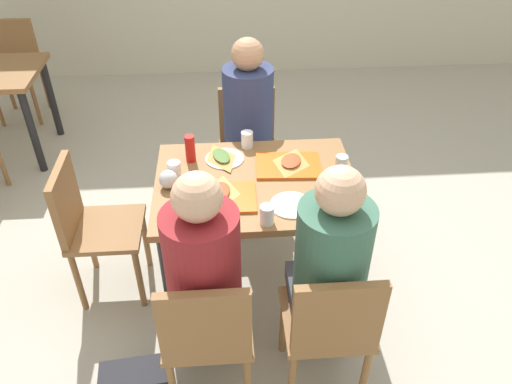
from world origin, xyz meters
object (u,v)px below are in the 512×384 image
plastic_cup_c (174,170)px  background_chair_far (16,62)px  tray_red_near (221,198)px  plastic_cup_a (247,140)px  paper_plate_center (225,159)px  person_in_red (204,269)px  person_in_brown_jacket (329,263)px  soda_can (341,166)px  paper_plate_near_edge (292,205)px  condiment_bottle (190,149)px  pizza_slice_c (221,157)px  plastic_cup_b (267,215)px  pizza_slice_a (220,192)px  foil_bundle (168,179)px  chair_near_right (330,325)px  chair_near_left (207,332)px  tray_red_far (288,166)px  main_table (256,196)px  chair_left_end (89,222)px  pizza_slice_b (291,162)px  chair_far_side (248,141)px

plastic_cup_c → background_chair_far: bearing=125.0°
tray_red_near → plastic_cup_a: (0.16, 0.49, 0.04)m
paper_plate_center → plastic_cup_c: plastic_cup_c is taller
paper_plate_center → plastic_cup_c: size_ratio=2.20×
person_in_red → person_in_brown_jacket: same height
plastic_cup_a → soda_can: 0.59m
paper_plate_near_edge → condiment_bottle: condiment_bottle is taller
pizza_slice_c → plastic_cup_b: bearing=-70.1°
plastic_cup_a → plastic_cup_c: size_ratio=1.00×
pizza_slice_a → foil_bundle: foil_bundle is taller
chair_near_right → person_in_brown_jacket: person_in_brown_jacket is taller
plastic_cup_a → background_chair_far: (-2.00, 1.99, -0.28)m
paper_plate_near_edge → plastic_cup_b: bearing=-137.8°
foil_bundle → tray_red_near: bearing=-24.4°
condiment_bottle → foil_bundle: 0.27m
chair_near_left → pizza_slice_a: chair_near_left is taller
condiment_bottle → background_chair_far: bearing=128.4°
tray_red_near → condiment_bottle: condiment_bottle is taller
plastic_cup_a → foil_bundle: 0.57m
plastic_cup_b → background_chair_far: (-2.05, 2.68, -0.28)m
paper_plate_near_edge → background_chair_far: background_chair_far is taller
chair_near_right → tray_red_far: 0.95m
main_table → condiment_bottle: size_ratio=6.80×
soda_can → chair_left_end: bearing=-179.2°
plastic_cup_b → plastic_cup_c: same height
chair_near_right → pizza_slice_c: 1.15m
paper_plate_center → tray_red_far: bearing=-16.2°
paper_plate_near_edge → foil_bundle: 0.66m
person_in_red → pizza_slice_b: person_in_red is taller
chair_left_end → background_chair_far: bearing=115.2°
main_table → pizza_slice_b: bearing=33.5°
main_table → paper_plate_near_edge: paper_plate_near_edge is taller
foil_bundle → main_table: bearing=2.5°
paper_plate_center → plastic_cup_a: 0.19m
chair_near_right → soda_can: 0.89m
person_in_red → background_chair_far: 3.47m
person_in_red → tray_red_near: size_ratio=3.55×
chair_near_left → plastic_cup_a: chair_near_left is taller
chair_near_left → person_in_red: bearing=90.0°
paper_plate_center → plastic_cup_c: (-0.27, -0.16, 0.05)m
chair_near_left → tray_red_near: bearing=82.9°
chair_far_side → paper_plate_center: bearing=-106.0°
chair_left_end → condiment_bottle: size_ratio=5.42×
chair_near_left → condiment_bottle: size_ratio=5.42×
person_in_brown_jacket → pizza_slice_c: person_in_brown_jacket is taller
chair_far_side → paper_plate_center: size_ratio=3.94×
plastic_cup_b → pizza_slice_a: bearing=134.0°
foil_bundle → soda_can: bearing=2.5°
plastic_cup_c → chair_far_side: bearing=59.3°
chair_far_side → person_in_brown_jacket: bearing=-79.4°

